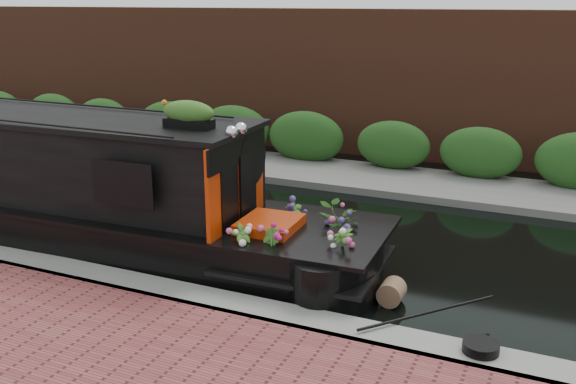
% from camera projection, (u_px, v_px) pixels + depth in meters
% --- Properties ---
extents(ground, '(80.00, 80.00, 0.00)m').
position_uv_depth(ground, '(210.00, 223.00, 12.71)').
color(ground, black).
rests_on(ground, ground).
extents(near_bank_coping, '(40.00, 0.60, 0.50)m').
position_uv_depth(near_bank_coping, '(99.00, 289.00, 9.83)').
color(near_bank_coping, gray).
rests_on(near_bank_coping, ground).
extents(far_bank_path, '(40.00, 2.40, 0.34)m').
position_uv_depth(far_bank_path, '(295.00, 173.00, 16.38)').
color(far_bank_path, '#62625E').
rests_on(far_bank_path, ground).
extents(far_hedge, '(40.00, 1.10, 2.80)m').
position_uv_depth(far_hedge, '(308.00, 165.00, 17.16)').
color(far_hedge, '#1F4918').
rests_on(far_hedge, ground).
extents(far_brick_wall, '(40.00, 1.00, 8.00)m').
position_uv_depth(far_brick_wall, '(335.00, 149.00, 19.00)').
color(far_brick_wall, '#572D1D').
rests_on(far_brick_wall, ground).
extents(narrowboat, '(12.91, 2.76, 3.00)m').
position_uv_depth(narrowboat, '(28.00, 189.00, 11.81)').
color(narrowboat, black).
rests_on(narrowboat, ground).
extents(rope_fender, '(0.36, 0.38, 0.36)m').
position_uv_depth(rope_fender, '(392.00, 292.00, 9.31)').
color(rope_fender, brown).
rests_on(rope_fender, ground).
extents(coiled_mooring_rope, '(0.43, 0.43, 0.12)m').
position_uv_depth(coiled_mooring_rope, '(481.00, 347.00, 7.58)').
color(coiled_mooring_rope, black).
rests_on(coiled_mooring_rope, near_bank_coping).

